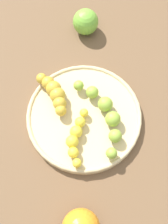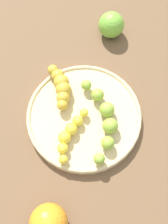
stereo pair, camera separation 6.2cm
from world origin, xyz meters
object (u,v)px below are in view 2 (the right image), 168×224
Objects in this scene: orange_fruit at (49,223)px; fruit_bowl at (84,116)px; banana_yellow at (69,134)px; banana_green at (104,118)px; banana_spotted at (61,86)px; apple_green at (111,25)px.

fruit_bowl is at bearing 109.64° from orange_fruit.
banana_yellow is (0.00, -0.06, 0.02)m from fruit_bowl.
banana_green is 1.99× the size of orange_fruit.
banana_spotted is at bearing 123.29° from orange_fruit.
orange_fruit is at bearing -70.14° from apple_green.
fruit_bowl is 3.54× the size of orange_fruit.
banana_spotted is at bearing 165.59° from fruit_bowl.
banana_green reaches higher than banana_yellow.
banana_spotted is at bearing -88.39° from apple_green.
banana_spotted reaches higher than fruit_bowl.
apple_green is at bearing 40.12° from banana_spotted.
banana_green is 0.13m from banana_spotted.
orange_fruit is (0.08, -0.17, 0.00)m from banana_yellow.
apple_green reaches higher than banana_yellow.
fruit_bowl is 0.26m from apple_green.
fruit_bowl is 3.96× the size of apple_green.
fruit_bowl is 0.05m from banana_green.
banana_yellow is (0.09, -0.08, -0.00)m from banana_spotted.
banana_spotted is 0.22m from apple_green.
banana_spotted is at bearing -55.58° from banana_yellow.
banana_green is at bearing -54.51° from banana_spotted.
banana_yellow is at bearing -94.83° from banana_spotted.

